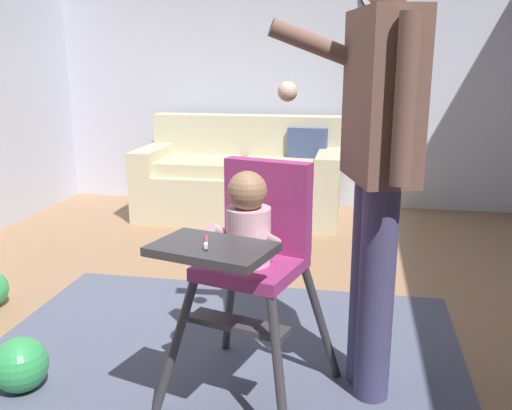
{
  "coord_description": "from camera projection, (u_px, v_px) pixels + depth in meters",
  "views": [
    {
      "loc": [
        0.67,
        -2.38,
        1.34
      ],
      "look_at": [
        0.28,
        -0.28,
        0.78
      ],
      "focal_mm": 39.0,
      "sensor_mm": 36.0,
      "label": 1
    }
  ],
  "objects": [
    {
      "name": "ground",
      "position": [
        210.0,
        352.0,
        2.73
      ],
      "size": [
        5.96,
        7.24,
        0.1
      ],
      "primitive_type": "cube",
      "color": "#98714F"
    },
    {
      "name": "wall_far",
      "position": [
        288.0,
        70.0,
        5.11
      ],
      "size": [
        5.16,
        0.06,
        2.51
      ],
      "primitive_type": "cube",
      "color": "silver",
      "rests_on": "ground"
    },
    {
      "name": "area_rug",
      "position": [
        197.0,
        404.0,
        2.22
      ],
      "size": [
        2.23,
        2.48,
        0.01
      ],
      "primitive_type": "cube",
      "color": "#50566B",
      "rests_on": "ground"
    },
    {
      "name": "couch",
      "position": [
        242.0,
        178.0,
        4.91
      ],
      "size": [
        1.75,
        0.86,
        0.86
      ],
      "rotation": [
        0.0,
        0.0,
        -1.57
      ],
      "color": "beige",
      "rests_on": "ground"
    },
    {
      "name": "high_chair",
      "position": [
        251.0,
        241.0,
        2.14
      ],
      "size": [
        0.74,
        0.83,
        0.96
      ],
      "rotation": [
        0.0,
        0.0,
        -1.85
      ],
      "color": "#373438",
      "rests_on": "ground"
    },
    {
      "name": "adult_standing",
      "position": [
        377.0,
        161.0,
        2.1
      ],
      "size": [
        0.6,
        0.49,
        1.7
      ],
      "rotation": [
        0.0,
        0.0,
        -2.87
      ],
      "color": "#413D63",
      "rests_on": "ground"
    },
    {
      "name": "toy_ball",
      "position": [
        20.0,
        365.0,
        2.3
      ],
      "size": [
        0.23,
        0.23,
        0.23
      ],
      "primitive_type": "sphere",
      "color": "green",
      "rests_on": "ground"
    }
  ]
}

